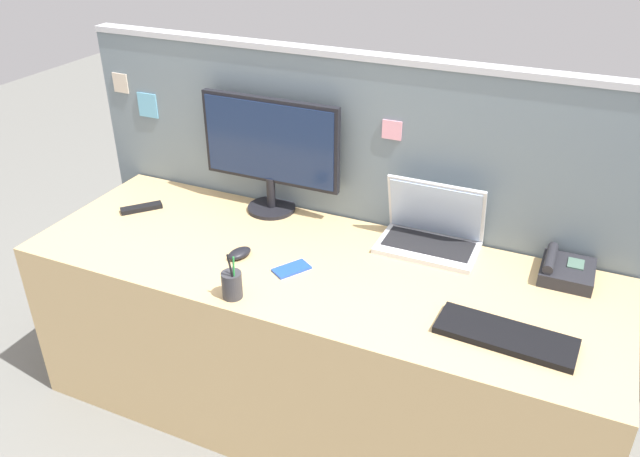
% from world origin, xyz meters
% --- Properties ---
extents(ground_plane, '(10.00, 10.00, 0.00)m').
position_xyz_m(ground_plane, '(0.00, 0.00, 0.00)').
color(ground_plane, slate).
extents(desk, '(2.17, 0.75, 0.72)m').
position_xyz_m(desk, '(0.00, 0.00, 0.36)').
color(desk, tan).
rests_on(desk, ground_plane).
extents(cubicle_divider, '(2.42, 0.07, 1.39)m').
position_xyz_m(cubicle_divider, '(-0.00, 0.41, 0.70)').
color(cubicle_divider, slate).
rests_on(cubicle_divider, ground_plane).
extents(desktop_monitor, '(0.60, 0.20, 0.48)m').
position_xyz_m(desktop_monitor, '(-0.34, 0.32, 0.99)').
color(desktop_monitor, black).
rests_on(desktop_monitor, desk).
extents(laptop, '(0.37, 0.23, 0.26)m').
position_xyz_m(laptop, '(0.35, 0.30, 0.79)').
color(laptop, silver).
rests_on(laptop, desk).
extents(desk_phone, '(0.18, 0.19, 0.08)m').
position_xyz_m(desk_phone, '(0.84, 0.27, 0.75)').
color(desk_phone, '#232328').
rests_on(desk_phone, desk).
extents(keyboard_main, '(0.43, 0.18, 0.02)m').
position_xyz_m(keyboard_main, '(0.71, -0.15, 0.73)').
color(keyboard_main, black).
rests_on(keyboard_main, desk).
extents(computer_mouse_right_hand, '(0.09, 0.11, 0.03)m').
position_xyz_m(computer_mouse_right_hand, '(-0.27, -0.07, 0.73)').
color(computer_mouse_right_hand, black).
rests_on(computer_mouse_right_hand, desk).
extents(pen_cup, '(0.07, 0.07, 0.18)m').
position_xyz_m(pen_cup, '(-0.16, -0.30, 0.76)').
color(pen_cup, '#333338').
rests_on(pen_cup, desk).
extents(cell_phone_blue_case, '(0.13, 0.15, 0.01)m').
position_xyz_m(cell_phone_blue_case, '(-0.06, -0.07, 0.72)').
color(cell_phone_blue_case, blue).
rests_on(cell_phone_blue_case, desk).
extents(tv_remote, '(0.15, 0.16, 0.02)m').
position_xyz_m(tv_remote, '(-0.84, 0.08, 0.73)').
color(tv_remote, black).
rests_on(tv_remote, desk).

